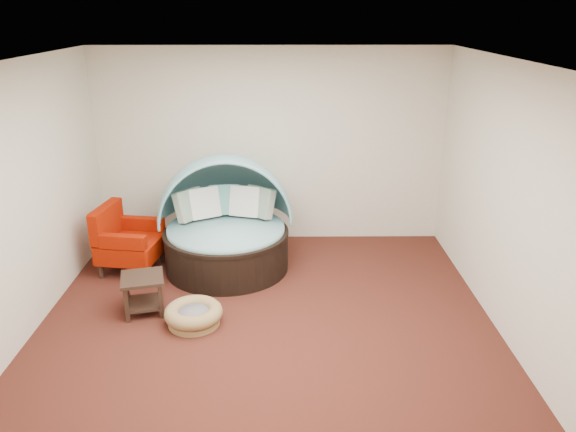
{
  "coord_description": "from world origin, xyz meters",
  "views": [
    {
      "loc": [
        0.19,
        -5.41,
        3.26
      ],
      "look_at": [
        0.24,
        0.6,
        1.04
      ],
      "focal_mm": 35.0,
      "sensor_mm": 36.0,
      "label": 1
    }
  ],
  "objects_px": {
    "pet_basket": "(194,315)",
    "side_table": "(143,289)",
    "canopy_daybed": "(225,217)",
    "red_armchair": "(126,241)"
  },
  "relations": [
    {
      "from": "pet_basket",
      "to": "side_table",
      "type": "bearing_deg",
      "value": 155.78
    },
    {
      "from": "side_table",
      "to": "canopy_daybed",
      "type": "bearing_deg",
      "value": 56.43
    },
    {
      "from": "red_armchair",
      "to": "side_table",
      "type": "height_order",
      "value": "red_armchair"
    },
    {
      "from": "canopy_daybed",
      "to": "pet_basket",
      "type": "xyz_separation_m",
      "value": [
        -0.23,
        -1.51,
        -0.58
      ]
    },
    {
      "from": "red_armchair",
      "to": "side_table",
      "type": "bearing_deg",
      "value": -58.23
    },
    {
      "from": "pet_basket",
      "to": "side_table",
      "type": "distance_m",
      "value": 0.68
    },
    {
      "from": "canopy_daybed",
      "to": "red_armchair",
      "type": "bearing_deg",
      "value": 178.12
    },
    {
      "from": "canopy_daybed",
      "to": "side_table",
      "type": "xyz_separation_m",
      "value": [
        -0.83,
        -1.24,
        -0.41
      ]
    },
    {
      "from": "pet_basket",
      "to": "red_armchair",
      "type": "bearing_deg",
      "value": 127.47
    },
    {
      "from": "canopy_daybed",
      "to": "side_table",
      "type": "height_order",
      "value": "canopy_daybed"
    }
  ]
}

